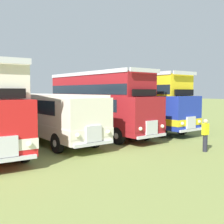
{
  "coord_description": "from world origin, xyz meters",
  "views": [
    {
      "loc": [
        0.96,
        -16.53,
        3.2
      ],
      "look_at": [
        12.51,
        -0.49,
        1.68
      ],
      "focal_mm": 44.2,
      "sensor_mm": 36.0,
      "label": 1
    }
  ],
  "objects_px": {
    "bus_seventh_in_row": "(46,113)",
    "bus_ninth_in_row": "(139,101)",
    "bus_eighth_in_row": "(98,103)",
    "marshal_person": "(205,135)"
  },
  "relations": [
    {
      "from": "marshal_person",
      "to": "bus_ninth_in_row",
      "type": "bearing_deg",
      "value": 73.23
    },
    {
      "from": "bus_seventh_in_row",
      "to": "marshal_person",
      "type": "xyz_separation_m",
      "value": [
        5.45,
        -8.08,
        -0.87
      ]
    },
    {
      "from": "bus_eighth_in_row",
      "to": "bus_seventh_in_row",
      "type": "bearing_deg",
      "value": 179.19
    },
    {
      "from": "bus_eighth_in_row",
      "to": "marshal_person",
      "type": "relative_size",
      "value": 6.15
    },
    {
      "from": "bus_ninth_in_row",
      "to": "marshal_person",
      "type": "distance_m",
      "value": 8.53
    },
    {
      "from": "bus_seventh_in_row",
      "to": "bus_ninth_in_row",
      "type": "height_order",
      "value": "bus_ninth_in_row"
    },
    {
      "from": "bus_seventh_in_row",
      "to": "bus_ninth_in_row",
      "type": "xyz_separation_m",
      "value": [
        7.87,
        -0.04,
        0.6
      ]
    },
    {
      "from": "bus_eighth_in_row",
      "to": "bus_ninth_in_row",
      "type": "bearing_deg",
      "value": 0.23
    },
    {
      "from": "bus_seventh_in_row",
      "to": "bus_eighth_in_row",
      "type": "bearing_deg",
      "value": -0.81
    },
    {
      "from": "bus_eighth_in_row",
      "to": "bus_ninth_in_row",
      "type": "distance_m",
      "value": 3.94
    }
  ]
}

